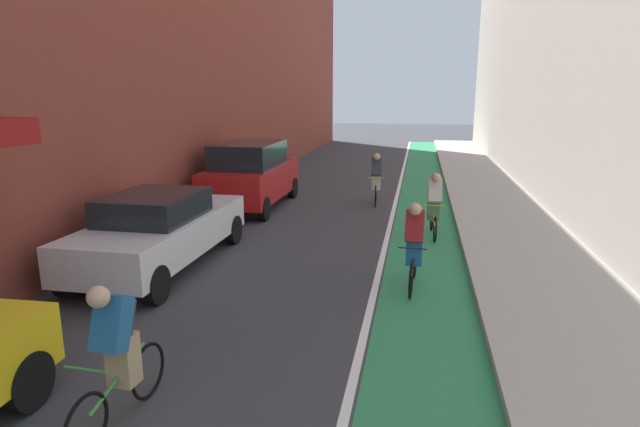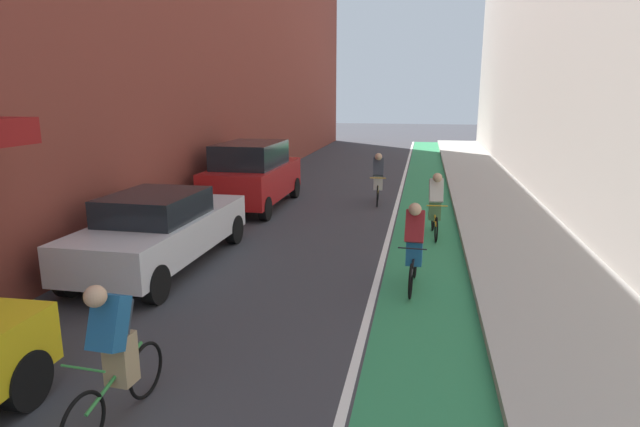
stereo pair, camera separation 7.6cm
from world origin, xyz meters
name	(u,v)px [view 2 (the right image)]	position (x,y,z in m)	size (l,w,h in m)	color
ground_plane	(337,206)	(0.00, 16.73, 0.00)	(91.19, 91.19, 0.00)	#38383D
bike_lane_paint	(426,197)	(2.72, 18.73, 0.00)	(1.60, 41.45, 0.00)	#2D8451
lane_divider_stripe	(399,196)	(1.82, 18.73, 0.00)	(0.12, 41.45, 0.00)	white
sidewalk_right	(492,197)	(4.84, 18.73, 0.07)	(2.64, 41.45, 0.14)	#A8A59E
parked_sedan_white	(161,229)	(-2.47, 10.33, 0.79)	(1.85, 4.75, 1.53)	silver
parked_suv_red	(253,174)	(-2.47, 16.08, 1.02)	(1.95, 4.42, 1.98)	red
cyclist_lead	(114,348)	(-0.47, 5.52, 0.85)	(0.48, 1.69, 1.60)	black
cyclist_mid	(414,244)	(2.47, 10.13, 0.80)	(0.48, 1.66, 1.58)	black
cyclist_trailing	(435,204)	(2.90, 13.74, 0.80)	(0.48, 1.65, 1.58)	black
cyclist_far	(378,178)	(1.21, 17.37, 0.81)	(0.48, 1.72, 1.61)	black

